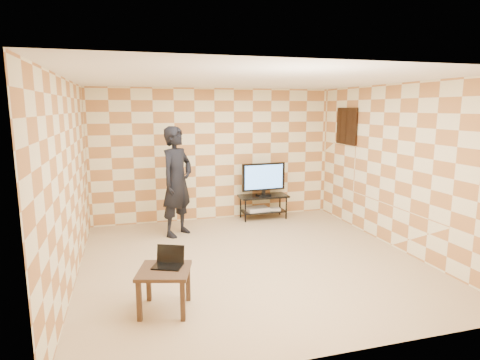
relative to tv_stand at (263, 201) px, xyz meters
name	(u,v)px	position (x,y,z in m)	size (l,w,h in m)	color
floor	(251,260)	(-0.96, -2.20, -0.37)	(5.00, 5.00, 0.00)	tan
wall_back	(215,155)	(-0.96, 0.30, 0.98)	(5.00, 0.02, 2.70)	#F2E6B8
wall_front	(335,218)	(-0.96, -4.70, 0.98)	(5.00, 0.02, 2.70)	#F2E6B8
wall_left	(69,182)	(-3.46, -2.20, 0.98)	(0.02, 5.00, 2.70)	#F2E6B8
wall_right	(396,167)	(1.54, -2.20, 0.98)	(0.02, 5.00, 2.70)	#F2E6B8
ceiling	(252,80)	(-0.96, -2.20, 2.33)	(5.00, 5.00, 0.02)	white
wall_art	(347,126)	(1.51, -0.65, 1.58)	(0.04, 0.72, 0.72)	black
tv_stand	(263,201)	(0.00, 0.00, 0.00)	(1.02, 0.46, 0.50)	black
tv	(264,178)	(0.00, 0.00, 0.51)	(0.94, 0.20, 0.68)	black
dvd_player	(257,209)	(-0.13, 0.00, -0.16)	(0.46, 0.33, 0.08)	silver
game_console	(275,209)	(0.24, -0.05, -0.17)	(0.23, 0.17, 0.05)	silver
side_table	(164,276)	(-2.37, -3.39, 0.05)	(0.70, 0.70, 0.50)	#382518
laptop	(169,261)	(-2.30, -3.30, 0.18)	(0.41, 0.37, 0.22)	black
person	(177,182)	(-1.87, -0.61, 0.63)	(0.73, 0.48, 1.99)	black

